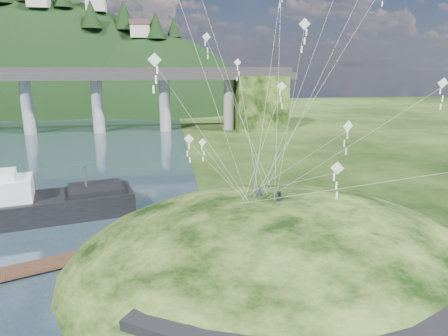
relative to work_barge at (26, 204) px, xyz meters
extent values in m
plane|color=black|center=(15.26, -14.11, -1.80)|extent=(320.00, 320.00, 0.00)
ellipsoid|color=black|center=(23.26, -12.11, -3.30)|extent=(36.00, 32.00, 13.00)
cube|color=black|center=(13.76, -22.11, 0.23)|extent=(4.32, 3.62, 0.71)
cube|color=black|center=(28.76, -24.06, 0.34)|extent=(4.11, 2.97, 0.71)
cylinder|color=gray|center=(-16.74, 55.89, 4.70)|extent=(2.60, 2.60, 13.00)
cylinder|color=gray|center=(-1.24, 55.89, 4.70)|extent=(2.60, 2.60, 13.00)
cylinder|color=gray|center=(14.26, 55.89, 4.70)|extent=(2.60, 2.60, 13.00)
cylinder|color=gray|center=(29.76, 55.89, 4.70)|extent=(2.60, 2.60, 13.00)
cube|color=black|center=(37.26, 55.89, 4.70)|extent=(12.00, 11.00, 13.00)
ellipsoid|color=black|center=(-24.74, 111.89, -7.80)|extent=(96.00, 68.00, 88.00)
ellipsoid|color=black|center=(10.26, 103.89, -11.80)|extent=(76.00, 56.00, 72.00)
cone|color=black|center=(-7.19, 92.98, 28.78)|extent=(6.47, 6.47, 8.51)
cone|color=black|center=(2.04, 99.88, 29.43)|extent=(7.13, 7.13, 9.38)
cone|color=black|center=(12.14, 94.92, 26.07)|extent=(6.56, 6.56, 8.63)
cone|color=black|center=(18.03, 100.52, 25.88)|extent=(4.88, 4.88, 6.42)
cube|color=beige|center=(-22.74, 95.89, 32.48)|extent=(6.00, 5.00, 4.00)
cube|color=beige|center=(-6.74, 101.89, 32.38)|extent=(6.00, 5.00, 4.00)
cube|color=beige|center=(7.26, 95.89, 24.08)|extent=(6.00, 5.00, 4.00)
cube|color=#53352F|center=(7.26, 95.89, 26.78)|extent=(6.40, 5.40, 1.60)
cube|color=black|center=(0.35, 0.09, -0.59)|extent=(21.27, 10.33, 2.43)
cube|color=black|center=(6.70, 1.64, 0.91)|extent=(6.55, 5.86, 0.56)
cylinder|color=#2D2B2B|center=(5.79, 1.42, 2.12)|extent=(0.22, 0.22, 2.80)
cube|color=#352015|center=(5.87, -10.34, -1.41)|extent=(12.00, 6.35, 0.30)
cylinder|color=#352015|center=(3.45, -11.32, -1.63)|extent=(0.26, 0.26, 0.87)
cylinder|color=#352015|center=(5.87, -10.34, -1.63)|extent=(0.26, 0.26, 0.87)
cylinder|color=#352015|center=(8.28, -9.36, -1.63)|extent=(0.26, 0.26, 0.87)
cylinder|color=#352015|center=(10.70, -8.38, -1.63)|extent=(0.26, 0.26, 0.87)
imported|color=#23262E|center=(21.93, -9.88, 4.03)|extent=(0.73, 0.55, 1.82)
imported|color=#23262E|center=(23.22, -11.35, 4.02)|extent=(0.83, 0.65, 1.66)
cube|color=white|center=(31.60, -9.39, 18.47)|extent=(0.09, 0.04, 0.39)
cube|color=white|center=(31.53, -17.92, 12.70)|extent=(0.68, 0.16, 0.68)
cube|color=white|center=(31.53, -17.92, 12.21)|extent=(0.09, 0.03, 0.40)
cube|color=white|center=(31.53, -17.92, 11.73)|extent=(0.09, 0.03, 0.40)
cube|color=white|center=(31.53, -17.92, 11.25)|extent=(0.09, 0.03, 0.40)
cube|color=white|center=(16.21, -9.82, 8.13)|extent=(0.76, 0.39, 0.81)
cube|color=white|center=(16.21, -9.82, 7.55)|extent=(0.11, 0.05, 0.47)
cube|color=white|center=(16.21, -9.82, 6.97)|extent=(0.11, 0.05, 0.47)
cube|color=white|center=(16.21, -9.82, 6.39)|extent=(0.11, 0.05, 0.47)
cube|color=white|center=(23.28, -15.51, 16.26)|extent=(0.66, 0.36, 0.72)
cube|color=white|center=(23.28, -15.51, 15.76)|extent=(0.09, 0.05, 0.42)
cube|color=white|center=(23.28, -15.51, 15.25)|extent=(0.09, 0.05, 0.42)
cube|color=white|center=(23.28, -15.51, 14.74)|extent=(0.09, 0.05, 0.42)
cube|color=white|center=(24.70, -19.64, 10.41)|extent=(0.67, 0.26, 0.69)
cube|color=white|center=(24.70, -19.64, 9.92)|extent=(0.09, 0.06, 0.40)
cube|color=white|center=(24.70, -19.64, 9.42)|extent=(0.09, 0.06, 0.40)
cube|color=white|center=(24.70, -19.64, 8.93)|extent=(0.09, 0.06, 0.40)
cube|color=white|center=(24.87, -5.52, 11.92)|extent=(0.81, 0.32, 0.84)
cube|color=white|center=(24.87, -5.52, 11.32)|extent=(0.11, 0.04, 0.49)
cube|color=white|center=(24.87, -5.52, 10.72)|extent=(0.11, 0.04, 0.49)
cube|color=white|center=(24.87, -5.52, 10.12)|extent=(0.11, 0.04, 0.49)
cube|color=white|center=(18.24, -4.42, 16.15)|extent=(0.75, 0.25, 0.76)
cube|color=white|center=(18.24, -4.42, 15.60)|extent=(0.10, 0.07, 0.45)
cube|color=white|center=(18.24, -4.42, 15.05)|extent=(0.10, 0.07, 0.45)
cube|color=white|center=(18.24, -4.42, 14.51)|extent=(0.10, 0.07, 0.45)
cube|color=white|center=(17.95, -2.29, 6.38)|extent=(0.79, 0.17, 0.79)
cube|color=white|center=(17.95, -2.29, 5.82)|extent=(0.10, 0.04, 0.46)
cube|color=white|center=(17.95, -2.29, 5.26)|extent=(0.10, 0.04, 0.46)
cube|color=white|center=(17.95, -2.29, 4.70)|extent=(0.10, 0.04, 0.46)
cube|color=white|center=(24.64, -18.78, 7.74)|extent=(0.74, 0.44, 0.82)
cube|color=white|center=(24.64, -18.78, 7.16)|extent=(0.11, 0.06, 0.48)
cube|color=white|center=(24.64, -18.78, 6.58)|extent=(0.11, 0.06, 0.48)
cube|color=white|center=(24.64, -18.78, 6.00)|extent=(0.11, 0.06, 0.48)
cube|color=white|center=(25.09, -3.46, 19.47)|extent=(0.09, 0.04, 0.42)
cube|color=white|center=(25.09, -3.46, 18.96)|extent=(0.09, 0.04, 0.42)
cube|color=white|center=(13.89, -13.63, 14.11)|extent=(0.89, 0.22, 0.88)
cube|color=white|center=(13.89, -13.63, 13.48)|extent=(0.12, 0.05, 0.52)
cube|color=white|center=(13.89, -13.63, 12.85)|extent=(0.12, 0.05, 0.52)
cube|color=white|center=(13.89, -13.63, 12.22)|extent=(0.12, 0.05, 0.52)
cube|color=white|center=(21.36, -2.50, 14.01)|extent=(0.71, 0.17, 0.71)
cube|color=white|center=(21.36, -2.50, 13.50)|extent=(0.09, 0.05, 0.41)
cube|color=white|center=(21.36, -2.50, 12.99)|extent=(0.09, 0.05, 0.41)
cube|color=white|center=(21.36, -2.50, 12.49)|extent=(0.09, 0.05, 0.41)
camera|label=1|loc=(14.52, -40.89, 13.80)|focal=32.00mm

